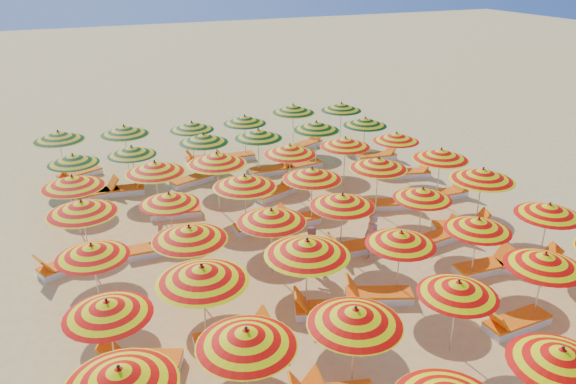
% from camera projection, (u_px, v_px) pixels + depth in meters
% --- Properties ---
extents(ground, '(120.00, 120.00, 0.00)m').
position_uv_depth(ground, '(294.00, 246.00, 17.24)').
color(ground, '#F0C96A').
rests_on(ground, ground).
extents(umbrella_3, '(2.04, 2.04, 1.95)m').
position_uv_depth(umbrella_3, '(561.00, 357.00, 9.91)').
color(umbrella_3, silver).
rests_on(umbrella_3, ground).
extents(umbrella_6, '(2.60, 2.60, 2.08)m').
position_uv_depth(umbrella_6, '(120.00, 377.00, 9.28)').
color(umbrella_6, silver).
rests_on(umbrella_6, ground).
extents(umbrella_7, '(2.16, 2.16, 2.03)m').
position_uv_depth(umbrella_7, '(246.00, 337.00, 10.29)').
color(umbrella_7, silver).
rests_on(umbrella_7, ground).
extents(umbrella_8, '(2.10, 2.10, 2.03)m').
position_uv_depth(umbrella_8, '(355.00, 316.00, 10.89)').
color(umbrella_8, silver).
rests_on(umbrella_8, ground).
extents(umbrella_9, '(2.30, 2.30, 1.87)m').
position_uv_depth(umbrella_9, '(458.00, 288.00, 12.07)').
color(umbrella_9, silver).
rests_on(umbrella_9, ground).
extents(umbrella_10, '(2.27, 2.27, 1.94)m').
position_uv_depth(umbrella_10, '(545.00, 260.00, 13.04)').
color(umbrella_10, silver).
rests_on(umbrella_10, ground).
extents(umbrella_12, '(2.31, 2.31, 1.92)m').
position_uv_depth(umbrella_12, '(107.00, 308.00, 11.30)').
color(umbrella_12, silver).
rests_on(umbrella_12, ground).
extents(umbrella_13, '(2.63, 2.63, 2.17)m').
position_uv_depth(umbrella_13, '(202.00, 274.00, 12.10)').
color(umbrella_13, silver).
rests_on(umbrella_13, ground).
extents(umbrella_14, '(2.65, 2.65, 2.18)m').
position_uv_depth(umbrella_14, '(307.00, 248.00, 13.17)').
color(umbrella_14, silver).
rests_on(umbrella_14, ground).
extents(umbrella_15, '(2.13, 2.13, 1.91)m').
position_uv_depth(umbrella_15, '(401.00, 238.00, 14.11)').
color(umbrella_15, silver).
rests_on(umbrella_15, ground).
extents(umbrella_16, '(2.27, 2.27, 1.88)m').
position_uv_depth(umbrella_16, '(478.00, 225.00, 14.86)').
color(umbrella_16, silver).
rests_on(umbrella_16, ground).
extents(umbrella_17, '(1.95, 1.95, 1.94)m').
position_uv_depth(umbrella_17, '(549.00, 210.00, 15.60)').
color(umbrella_17, silver).
rests_on(umbrella_17, ground).
extents(umbrella_18, '(2.28, 2.28, 1.88)m').
position_uv_depth(umbrella_18, '(92.00, 251.00, 13.56)').
color(umbrella_18, silver).
rests_on(umbrella_18, ground).
extents(umbrella_19, '(2.39, 2.39, 2.05)m').
position_uv_depth(umbrella_19, '(189.00, 233.00, 14.10)').
color(umbrella_19, silver).
rests_on(umbrella_19, ground).
extents(umbrella_20, '(2.53, 2.53, 2.02)m').
position_uv_depth(umbrella_20, '(271.00, 216.00, 15.09)').
color(umbrella_20, silver).
rests_on(umbrella_20, ground).
extents(umbrella_21, '(2.37, 2.37, 2.01)m').
position_uv_depth(umbrella_21, '(342.00, 200.00, 16.04)').
color(umbrella_21, silver).
rests_on(umbrella_21, ground).
extents(umbrella_22, '(2.12, 2.12, 1.87)m').
position_uv_depth(umbrella_22, '(423.00, 194.00, 16.79)').
color(umbrella_22, silver).
rests_on(umbrella_22, ground).
extents(umbrella_23, '(2.46, 2.46, 2.16)m').
position_uv_depth(umbrella_23, '(483.00, 175.00, 17.55)').
color(umbrella_23, silver).
rests_on(umbrella_23, ground).
extents(umbrella_24, '(2.01, 2.01, 2.08)m').
position_uv_depth(umbrella_24, '(82.00, 207.00, 15.47)').
color(umbrella_24, silver).
rests_on(umbrella_24, ground).
extents(umbrella_25, '(2.01, 2.01, 1.87)m').
position_uv_depth(umbrella_25, '(169.00, 199.00, 16.47)').
color(umbrella_25, silver).
rests_on(umbrella_25, ground).
extents(umbrella_26, '(2.15, 2.15, 2.10)m').
position_uv_depth(umbrella_26, '(245.00, 181.00, 17.16)').
color(umbrella_26, silver).
rests_on(umbrella_26, ground).
extents(umbrella_27, '(2.52, 2.52, 2.04)m').
position_uv_depth(umbrella_27, '(312.00, 174.00, 17.90)').
color(umbrella_27, silver).
rests_on(umbrella_27, ground).
extents(umbrella_28, '(2.59, 2.59, 2.07)m').
position_uv_depth(umbrella_28, '(379.00, 163.00, 18.71)').
color(umbrella_28, silver).
rests_on(umbrella_28, ground).
extents(umbrella_29, '(2.35, 2.35, 2.09)m').
position_uv_depth(umbrella_29, '(441.00, 154.00, 19.50)').
color(umbrella_29, silver).
rests_on(umbrella_29, ground).
extents(umbrella_30, '(2.33, 2.33, 2.04)m').
position_uv_depth(umbrella_30, '(72.00, 181.00, 17.28)').
color(umbrella_30, silver).
rests_on(umbrella_30, ground).
extents(umbrella_31, '(2.39, 2.39, 2.11)m').
position_uv_depth(umbrella_31, '(155.00, 167.00, 18.26)').
color(umbrella_31, silver).
rests_on(umbrella_31, ground).
extents(umbrella_32, '(2.50, 2.50, 2.16)m').
position_uv_depth(umbrella_32, '(217.00, 159.00, 18.90)').
color(umbrella_32, silver).
rests_on(umbrella_32, ground).
extents(umbrella_33, '(2.46, 2.46, 2.02)m').
position_uv_depth(umbrella_33, '(290.00, 150.00, 20.13)').
color(umbrella_33, silver).
rests_on(umbrella_33, ground).
extents(umbrella_34, '(1.92, 1.92, 2.01)m').
position_uv_depth(umbrella_34, '(345.00, 142.00, 20.96)').
color(umbrella_34, silver).
rests_on(umbrella_34, ground).
extents(umbrella_35, '(1.80, 1.80, 1.90)m').
position_uv_depth(umbrella_35, '(396.00, 137.00, 21.89)').
color(umbrella_35, silver).
rests_on(umbrella_35, ground).
extents(umbrella_36, '(2.29, 2.29, 1.87)m').
position_uv_depth(umbrella_36, '(73.00, 159.00, 19.60)').
color(umbrella_36, silver).
rests_on(umbrella_36, ground).
extents(umbrella_37, '(2.25, 2.25, 1.87)m').
position_uv_depth(umbrella_37, '(132.00, 151.00, 20.43)').
color(umbrella_37, silver).
rests_on(umbrella_37, ground).
extents(umbrella_38, '(2.36, 2.36, 2.03)m').
position_uv_depth(umbrella_38, '(203.00, 138.00, 21.33)').
color(umbrella_38, silver).
rests_on(umbrella_38, ground).
extents(umbrella_39, '(2.40, 2.40, 2.02)m').
position_uv_depth(umbrella_39, '(258.00, 134.00, 21.90)').
color(umbrella_39, silver).
rests_on(umbrella_39, ground).
extents(umbrella_40, '(2.52, 2.52, 2.06)m').
position_uv_depth(umbrella_40, '(316.00, 126.00, 22.75)').
color(umbrella_40, silver).
rests_on(umbrella_40, ground).
extents(umbrella_41, '(2.23, 2.23, 1.96)m').
position_uv_depth(umbrella_41, '(365.00, 122.00, 23.67)').
color(umbrella_41, silver).
rests_on(umbrella_41, ground).
extents(umbrella_42, '(2.39, 2.39, 2.07)m').
position_uv_depth(umbrella_42, '(58.00, 136.00, 21.52)').
color(umbrella_42, silver).
rests_on(umbrella_42, ground).
extents(umbrella_43, '(2.47, 2.47, 2.06)m').
position_uv_depth(umbrella_43, '(124.00, 130.00, 22.22)').
color(umbrella_43, silver).
rests_on(umbrella_43, ground).
extents(umbrella_44, '(1.98, 1.98, 1.93)m').
position_uv_depth(umbrella_44, '(192.00, 126.00, 23.16)').
color(umbrella_44, silver).
rests_on(umbrella_44, ground).
extents(umbrella_45, '(2.02, 2.02, 1.95)m').
position_uv_depth(umbrella_45, '(245.00, 120.00, 23.98)').
color(umbrella_45, silver).
rests_on(umbrella_45, ground).
extents(umbrella_46, '(2.10, 2.10, 2.10)m').
position_uv_depth(umbrella_46, '(293.00, 109.00, 25.14)').
color(umbrella_46, silver).
rests_on(umbrella_46, ground).
extents(umbrella_47, '(2.46, 2.46, 1.98)m').
position_uv_depth(umbrella_47, '(341.00, 107.00, 25.86)').
color(umbrella_47, silver).
rests_on(umbrella_47, ground).
extents(lounger_7, '(1.76, 0.65, 0.69)m').
position_uv_depth(lounger_7, '(516.00, 323.00, 13.40)').
color(lounger_7, white).
rests_on(lounger_7, ground).
extents(lounger_9, '(1.82, 1.23, 0.69)m').
position_uv_depth(lounger_9, '(140.00, 361.00, 12.15)').
color(lounger_9, white).
rests_on(lounger_9, ground).
extents(lounger_10, '(1.77, 0.71, 0.69)m').
position_uv_depth(lounger_10, '(233.00, 337.00, 12.90)').
color(lounger_10, white).
rests_on(lounger_10, ground).
extents(lounger_11, '(1.83, 1.13, 0.69)m').
position_uv_depth(lounger_11, '(327.00, 309.00, 13.91)').
color(lounger_11, white).
rests_on(lounger_11, ground).
extents(lounger_12, '(1.82, 1.18, 0.69)m').
position_uv_depth(lounger_12, '(377.00, 295.00, 14.47)').
color(lounger_12, white).
rests_on(lounger_12, ground).
extents(lounger_13, '(1.76, 0.68, 0.69)m').
position_uv_depth(lounger_13, '(485.00, 267.00, 15.78)').
color(lounger_13, white).
rests_on(lounger_13, ground).
extents(lounger_14, '(1.83, 1.06, 0.69)m').
position_uv_depth(lounger_14, '(528.00, 263.00, 15.95)').
color(lounger_14, white).
rests_on(lounger_14, ground).
extents(lounger_15, '(1.76, 0.65, 0.69)m').
position_uv_depth(lounger_15, '(356.00, 247.00, 16.82)').
color(lounger_15, white).
rests_on(lounger_15, ground).
extents(lounger_16, '(1.79, 0.80, 0.69)m').
position_uv_depth(lounger_16, '(438.00, 237.00, 17.40)').
color(lounger_16, white).
rests_on(lounger_16, ground).
extents(lounger_17, '(1.83, 1.13, 0.69)m').
position_uv_depth(lounger_17, '(461.00, 226.00, 18.12)').
color(lounger_17, white).
rests_on(lounger_17, ground).
extents(lounger_18, '(1.82, 1.18, 0.69)m').
position_uv_depth(lounger_18, '(68.00, 265.00, 15.88)').
color(lounger_18, white).
rests_on(lounger_18, ground).
extents(lounger_19, '(1.75, 0.62, 0.69)m').
position_uv_depth(lounger_19, '(158.00, 248.00, 16.77)').
color(lounger_19, white).
rests_on(lounger_19, ground).
extents(lounger_20, '(1.75, 0.65, 0.69)m').
position_uv_depth(lounger_20, '(262.00, 225.00, 18.22)').
color(lounger_20, white).
rests_on(lounger_20, ground).
extents(lounger_21, '(1.74, 0.61, 0.69)m').
position_uv_depth(lounger_21, '(293.00, 221.00, 18.47)').
color(lounger_21, white).
rests_on(lounger_21, ground).
extents(lounger_22, '(1.83, 1.06, 0.69)m').
position_uv_depth(lounger_22, '(388.00, 204.00, 19.72)').
color(lounger_22, white).
rests_on(lounger_22, ground).
extents(lounger_23, '(1.74, 0.60, 0.69)m').
position_uv_depth(lounger_23, '(446.00, 194.00, 20.56)').
color(lounger_23, white).
rests_on(lounger_23, ground).
extents(lounger_24, '(1.81, 0.88, 0.69)m').
position_uv_depth(lounger_24, '(174.00, 212.00, 19.11)').
color(lounger_24, white).
rests_on(lounger_24, ground).
extents(lounger_25, '(1.83, 1.15, 0.69)m').
position_uv_depth(lounger_25, '(276.00, 192.00, 20.70)').
color(lounger_25, white).
rests_on(lounger_25, ground).
extents(lounger_26, '(1.83, 1.06, 0.69)m').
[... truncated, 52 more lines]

